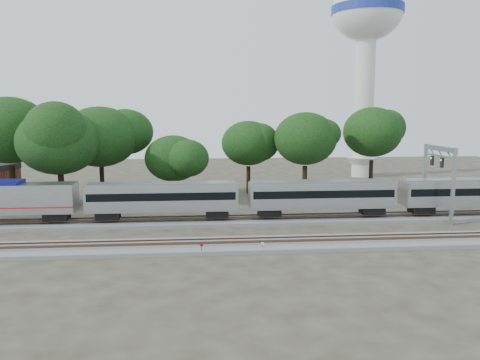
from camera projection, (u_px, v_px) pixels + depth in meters
name	position (u px, v px, depth m)	size (l,w,h in m)	color
ground	(186.00, 237.00, 47.61)	(160.00, 160.00, 0.00)	#383328
track_far	(188.00, 221.00, 53.50)	(160.00, 5.00, 0.73)	slate
track_near	(185.00, 246.00, 43.64)	(160.00, 5.00, 0.73)	slate
train	(398.00, 193.00, 55.20)	(106.44, 3.04, 4.47)	#B8BAC0
switch_stand_red	(202.00, 247.00, 41.63)	(0.35, 0.07, 1.11)	#512D19
switch_stand_white	(263.00, 246.00, 42.63)	(0.27, 0.14, 0.90)	#512D19
switch_lever	(242.00, 250.00, 42.74)	(0.50, 0.30, 0.30)	#512D19
water_tower	(366.00, 32.00, 87.86)	(13.36, 13.36, 36.97)	silver
signal_gantry	(439.00, 166.00, 55.14)	(0.60, 7.12, 8.66)	gray
tree_1	(9.00, 130.00, 61.03)	(10.41, 10.41, 14.67)	black
tree_2	(59.00, 142.00, 59.12)	(9.03, 9.03, 12.73)	black
tree_3	(100.00, 137.00, 64.64)	(9.35, 9.35, 13.18)	black
tree_4	(173.00, 159.00, 64.03)	(6.39, 6.39, 9.02)	black
tree_5	(248.00, 143.00, 71.85)	(7.96, 7.96, 11.22)	black
tree_6	(305.00, 139.00, 68.28)	(8.86, 8.86, 12.50)	black
tree_7	(372.00, 132.00, 72.25)	(9.65, 9.65, 13.61)	black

